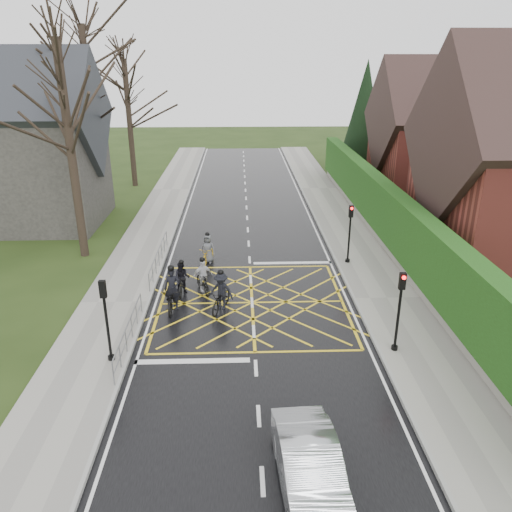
{
  "coord_description": "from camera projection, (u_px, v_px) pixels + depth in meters",
  "views": [
    {
      "loc": [
        -0.5,
        -19.69,
        10.09
      ],
      "look_at": [
        0.25,
        2.31,
        1.3
      ],
      "focal_mm": 35.0,
      "sensor_mm": 36.0,
      "label": 1
    }
  ],
  "objects": [
    {
      "name": "tree_mid",
      "position": [
        88.0,
        82.0,
        31.51
      ],
      "size": [
        10.08,
        10.08,
        12.48
      ],
      "color": "black",
      "rests_on": "ground"
    },
    {
      "name": "house_far",
      "position": [
        441.0,
        139.0,
        37.59
      ],
      "size": [
        9.8,
        8.8,
        10.3
      ],
      "color": "maroon",
      "rests_on": "ground"
    },
    {
      "name": "traffic_light_sw",
      "position": [
        107.0,
        322.0,
        17.08
      ],
      "size": [
        0.24,
        0.31,
        3.21
      ],
      "color": "black",
      "rests_on": "ground"
    },
    {
      "name": "cyclist_front",
      "position": [
        203.0,
        279.0,
        22.84
      ],
      "size": [
        1.1,
        1.75,
        1.7
      ],
      "rotation": [
        0.0,
        0.0,
        0.4
      ],
      "color": "black",
      "rests_on": "ground"
    },
    {
      "name": "hedge",
      "position": [
        391.0,
        215.0,
        27.07
      ],
      "size": [
        0.9,
        38.0,
        2.8
      ],
      "primitive_type": "cube",
      "color": "#1C3A0F",
      "rests_on": "stone_wall"
    },
    {
      "name": "car",
      "position": [
        310.0,
        470.0,
        12.2
      ],
      "size": [
        1.73,
        4.26,
        1.38
      ],
      "primitive_type": "imported",
      "rotation": [
        0.0,
        0.0,
        0.07
      ],
      "color": "#AAAEB1",
      "rests_on": "ground"
    },
    {
      "name": "tree_far",
      "position": [
        127.0,
        96.0,
        39.49
      ],
      "size": [
        8.4,
        8.4,
        10.4
      ],
      "color": "black",
      "rests_on": "ground"
    },
    {
      "name": "cyclist_back",
      "position": [
        182.0,
        281.0,
        22.69
      ],
      "size": [
        0.76,
        1.66,
        1.65
      ],
      "rotation": [
        0.0,
        0.0,
        -0.05
      ],
      "color": "black",
      "rests_on": "ground"
    },
    {
      "name": "sidewalk_left",
      "position": [
        115.0,
        303.0,
        21.82
      ],
      "size": [
        3.0,
        80.0,
        0.15
      ],
      "primitive_type": "cube",
      "color": "gray",
      "rests_on": "ground"
    },
    {
      "name": "traffic_light_se",
      "position": [
        399.0,
        313.0,
        17.68
      ],
      "size": [
        0.24,
        0.31,
        3.21
      ],
      "rotation": [
        0.0,
        0.0,
        3.14
      ],
      "color": "black",
      "rests_on": "ground"
    },
    {
      "name": "sidewalk_right",
      "position": [
        387.0,
        299.0,
        22.19
      ],
      "size": [
        3.0,
        80.0,
        0.15
      ],
      "primitive_type": "cube",
      "color": "gray",
      "rests_on": "ground"
    },
    {
      "name": "traffic_light_ne",
      "position": [
        349.0,
        235.0,
        25.47
      ],
      "size": [
        0.24,
        0.31,
        3.21
      ],
      "rotation": [
        0.0,
        0.0,
        3.14
      ],
      "color": "black",
      "rests_on": "ground"
    },
    {
      "name": "stone_wall",
      "position": [
        388.0,
        246.0,
        27.72
      ],
      "size": [
        0.5,
        38.0,
        0.7
      ],
      "primitive_type": "cube",
      "color": "slate",
      "rests_on": "ground"
    },
    {
      "name": "ground",
      "position": [
        252.0,
        303.0,
        22.03
      ],
      "size": [
        120.0,
        120.0,
        0.0
      ],
      "primitive_type": "plane",
      "color": "black",
      "rests_on": "ground"
    },
    {
      "name": "tree_near",
      "position": [
        65.0,
        105.0,
        24.38
      ],
      "size": [
        9.24,
        9.24,
        11.44
      ],
      "color": "black",
      "rests_on": "ground"
    },
    {
      "name": "road",
      "position": [
        252.0,
        303.0,
        22.03
      ],
      "size": [
        9.0,
        80.0,
        0.01
      ],
      "primitive_type": "cube",
      "color": "black",
      "rests_on": "ground"
    },
    {
      "name": "conifer",
      "position": [
        364.0,
        118.0,
        44.65
      ],
      "size": [
        4.6,
        4.6,
        10.0
      ],
      "color": "black",
      "rests_on": "ground"
    },
    {
      "name": "church",
      "position": [
        29.0,
        147.0,
        30.91
      ],
      "size": [
        8.8,
        7.8,
        11.0
      ],
      "color": "#2D2B28",
      "rests_on": "ground"
    },
    {
      "name": "railing_south",
      "position": [
        128.0,
        329.0,
        18.35
      ],
      "size": [
        0.05,
        5.04,
        1.03
      ],
      "color": "slate",
      "rests_on": "ground"
    },
    {
      "name": "cyclist_lead",
      "position": [
        208.0,
        252.0,
        26.11
      ],
      "size": [
        1.01,
        1.83,
        1.68
      ],
      "rotation": [
        0.0,
        0.0,
        -0.25
      ],
      "color": "#C19317",
      "rests_on": "ground"
    },
    {
      "name": "railing_north",
      "position": [
        158.0,
        254.0,
        25.31
      ],
      "size": [
        0.05,
        6.04,
        1.03
      ],
      "color": "slate",
      "rests_on": "ground"
    },
    {
      "name": "cyclist_mid",
      "position": [
        221.0,
        295.0,
        21.21
      ],
      "size": [
        1.27,
        2.0,
        1.84
      ],
      "rotation": [
        0.0,
        0.0,
        -0.35
      ],
      "color": "black",
      "rests_on": "ground"
    },
    {
      "name": "cyclist_rear",
      "position": [
        172.0,
        295.0,
        21.25
      ],
      "size": [
        0.75,
        2.09,
        2.03
      ],
      "rotation": [
        0.0,
        0.0,
        -0.01
      ],
      "color": "black",
      "rests_on": "ground"
    }
  ]
}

